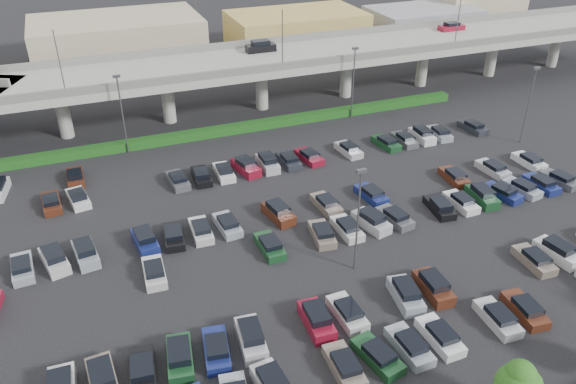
{
  "coord_description": "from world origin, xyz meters",
  "views": [
    {
      "loc": [
        -20.6,
        -43.78,
        32.1
      ],
      "look_at": [
        -1.83,
        3.96,
        2.0
      ],
      "focal_mm": 35.0,
      "sensor_mm": 36.0,
      "label": 1
    }
  ],
  "objects": [
    {
      "name": "light_poles",
      "position": [
        -4.13,
        2.0,
        6.24
      ],
      "size": [
        66.9,
        48.38,
        10.3
      ],
      "color": "#4A494E",
      "rests_on": "ground"
    },
    {
      "name": "ground",
      "position": [
        0.0,
        0.0,
        0.0
      ],
      "size": [
        280.0,
        280.0,
        0.0
      ],
      "primitive_type": "plane",
      "color": "black"
    },
    {
      "name": "distant_buildings",
      "position": [
        12.38,
        61.81,
        3.74
      ],
      "size": [
        138.0,
        24.0,
        9.0
      ],
      "color": "gray",
      "rests_on": "ground"
    },
    {
      "name": "overpass",
      "position": [
        -0.21,
        32.01,
        6.97
      ],
      "size": [
        150.0,
        13.0,
        15.8
      ],
      "color": "#999991",
      "rests_on": "ground"
    },
    {
      "name": "parked_cars",
      "position": [
        -0.79,
        -4.12,
        0.61
      ],
      "size": [
        63.07,
        41.65,
        1.67
      ],
      "color": "#4E2314",
      "rests_on": "ground"
    },
    {
      "name": "hedge",
      "position": [
        0.0,
        25.0,
        0.55
      ],
      "size": [
        66.0,
        1.6,
        1.1
      ],
      "primitive_type": "cube",
      "color": "#173D11",
      "rests_on": "ground"
    }
  ]
}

